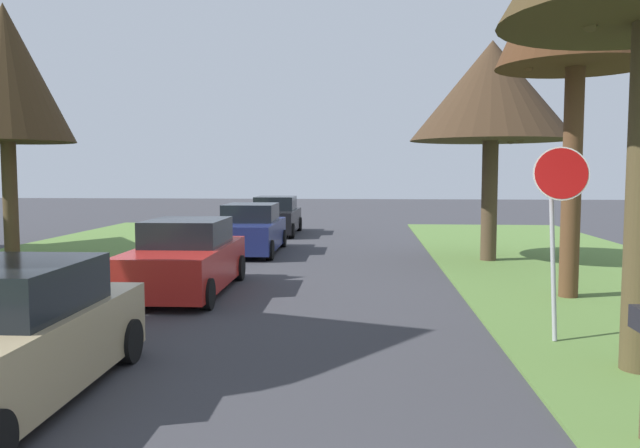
# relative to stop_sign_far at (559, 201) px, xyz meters

# --- Properties ---
(stop_sign_far) EXTENTS (0.82, 0.61, 2.93)m
(stop_sign_far) POSITION_rel_stop_sign_far_xyz_m (0.00, 0.00, 0.00)
(stop_sign_far) COLOR #9EA0A5
(stop_sign_far) RESTS_ON grass_verge_right
(street_tree_right_far) EXTENTS (4.61, 4.61, 6.27)m
(street_tree_right_far) POSITION_rel_stop_sign_far_xyz_m (0.67, 8.88, 2.70)
(street_tree_right_far) COLOR #4C3A29
(street_tree_right_far) RESTS_ON grass_verge_right
(street_tree_left_mid_b) EXTENTS (2.86, 2.86, 6.22)m
(street_tree_left_mid_b) POSITION_rel_stop_sign_far_xyz_m (-10.76, 3.82, 2.56)
(street_tree_left_mid_b) COLOR #4C3C26
(street_tree_left_mid_b) RESTS_ON grass_verge_left
(parked_sedan_tan) EXTENTS (2.01, 4.43, 1.57)m
(parked_sedan_tan) POSITION_rel_stop_sign_far_xyz_m (-6.92, -3.02, -1.44)
(parked_sedan_tan) COLOR tan
(parked_sedan_tan) RESTS_ON ground
(parked_sedan_red) EXTENTS (2.01, 4.43, 1.57)m
(parked_sedan_red) POSITION_rel_stop_sign_far_xyz_m (-6.76, 3.65, -1.44)
(parked_sedan_red) COLOR red
(parked_sedan_red) RESTS_ON ground
(parked_sedan_navy) EXTENTS (2.01, 4.43, 1.57)m
(parked_sedan_navy) POSITION_rel_stop_sign_far_xyz_m (-6.60, 10.39, -1.44)
(parked_sedan_navy) COLOR navy
(parked_sedan_navy) RESTS_ON ground
(parked_sedan_black) EXTENTS (2.01, 4.43, 1.57)m
(parked_sedan_black) POSITION_rel_stop_sign_far_xyz_m (-6.70, 16.61, -1.44)
(parked_sedan_black) COLOR black
(parked_sedan_black) RESTS_ON ground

